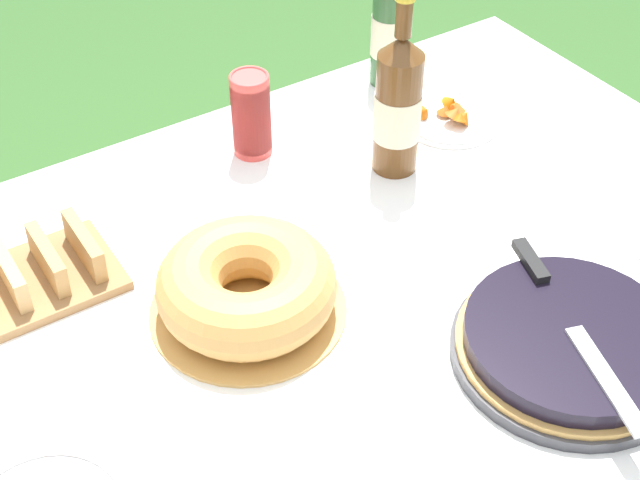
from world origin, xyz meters
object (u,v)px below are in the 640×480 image
object	(u,v)px
cup_stack	(251,115)
snack_plate_right	(450,116)
cider_bottle_green	(390,24)
berry_tart	(569,344)
bread_board	(32,275)
bundt_cake	(247,287)
cider_bottle_amber	(398,105)
serving_knife	(564,313)

from	to	relation	value
cup_stack	snack_plate_right	distance (m)	0.40
cider_bottle_green	snack_plate_right	world-z (taller)	cider_bottle_green
berry_tart	bread_board	bearing A→B (deg)	137.02
bread_board	snack_plate_right	bearing A→B (deg)	0.55
bundt_cake	snack_plate_right	size ratio (longest dim) A/B	1.54
cider_bottle_amber	snack_plate_right	xyz separation A→B (m)	(0.18, 0.06, -0.12)
cup_stack	berry_tart	bearing A→B (deg)	-79.29
cider_bottle_amber	bread_board	size ratio (longest dim) A/B	1.33
berry_tart	snack_plate_right	world-z (taller)	berry_tart
cup_stack	cider_bottle_green	bearing A→B (deg)	10.45
berry_tart	cup_stack	distance (m)	0.70
snack_plate_right	serving_knife	bearing A→B (deg)	-113.51
cider_bottle_green	berry_tart	bearing A→B (deg)	-106.78
bundt_cake	bread_board	bearing A→B (deg)	138.31
bundt_cake	snack_plate_right	xyz separation A→B (m)	(0.58, 0.24, -0.04)
bundt_cake	cider_bottle_amber	distance (m)	0.45
serving_knife	cider_bottle_green	world-z (taller)	cider_bottle_green
bread_board	bundt_cake	bearing A→B (deg)	-41.69
berry_tart	cider_bottle_green	bearing A→B (deg)	73.22
berry_tart	snack_plate_right	xyz separation A→B (m)	(0.24, 0.57, -0.02)
serving_knife	snack_plate_right	xyz separation A→B (m)	(0.23, 0.54, -0.05)
berry_tart	bread_board	world-z (taller)	bread_board
bundt_cake	bread_board	xyz separation A→B (m)	(-0.26, 0.23, -0.03)
bundt_cake	serving_knife	bearing A→B (deg)	-40.65
serving_knife	cider_bottle_amber	xyz separation A→B (m)	(0.06, 0.48, 0.07)
berry_tart	bundt_cake	xyz separation A→B (m)	(-0.34, 0.33, 0.02)
serving_knife	cup_stack	distance (m)	0.67
snack_plate_right	bread_board	size ratio (longest dim) A/B	0.75
bundt_cake	cider_bottle_green	bearing A→B (deg)	36.72
bundt_cake	snack_plate_right	distance (m)	0.63
cup_stack	cider_bottle_green	size ratio (longest dim) A/B	0.48
bundt_cake	cider_bottle_green	size ratio (longest dim) A/B	0.89
serving_knife	bundt_cake	world-z (taller)	bundt_cake
cup_stack	bread_board	bearing A→B (deg)	-164.50
cider_bottle_green	snack_plate_right	xyz separation A→B (m)	(0.02, -0.19, -0.12)
cider_bottle_green	cup_stack	bearing A→B (deg)	-169.55
serving_knife	berry_tart	bearing A→B (deg)	0.00
cup_stack	cider_bottle_green	xyz separation A→B (m)	(0.36, 0.07, 0.05)
cup_stack	cider_bottle_green	distance (m)	0.37
serving_knife	bread_board	bearing A→B (deg)	-113.52
berry_tart	bread_board	distance (m)	0.82
cider_bottle_green	snack_plate_right	size ratio (longest dim) A/B	1.74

